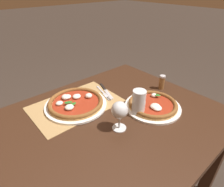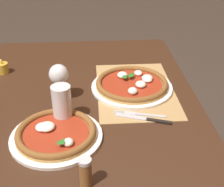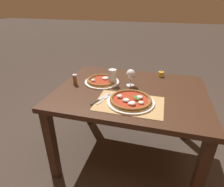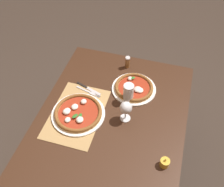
{
  "view_description": "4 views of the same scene",
  "coord_description": "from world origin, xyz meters",
  "px_view_note": "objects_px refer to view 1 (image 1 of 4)",
  "views": [
    {
      "loc": [
        0.47,
        0.6,
        1.37
      ],
      "look_at": [
        -0.17,
        -0.13,
        0.78
      ],
      "focal_mm": 30.0,
      "sensor_mm": 36.0,
      "label": 1
    },
    {
      "loc": [
        -1.16,
        -0.05,
        1.43
      ],
      "look_at": [
        -0.09,
        -0.12,
        0.79
      ],
      "focal_mm": 50.0,
      "sensor_mm": 36.0,
      "label": 2
    },
    {
      "loc": [
        0.22,
        -1.44,
        1.45
      ],
      "look_at": [
        -0.12,
        -0.18,
        0.78
      ],
      "focal_mm": 30.0,
      "sensor_mm": 36.0,
      "label": 3
    },
    {
      "loc": [
        0.99,
        0.29,
        2.15
      ],
      "look_at": [
        -0.13,
        -0.03,
        0.84
      ],
      "focal_mm": 42.0,
      "sensor_mm": 36.0,
      "label": 4
    }
  ],
  "objects_px": {
    "fork": "(104,93)",
    "pizza_far": "(153,105)",
    "pizza_near": "(76,103)",
    "pepper_shaker": "(162,82)",
    "wine_glass": "(120,111)",
    "knife": "(106,91)",
    "pint_glass": "(139,103)"
  },
  "relations": [
    {
      "from": "fork",
      "to": "pizza_far",
      "type": "bearing_deg",
      "value": 110.92
    },
    {
      "from": "pizza_near",
      "to": "fork",
      "type": "xyz_separation_m",
      "value": [
        -0.21,
        -0.0,
        -0.02
      ]
    },
    {
      "from": "pizza_far",
      "to": "pepper_shaker",
      "type": "height_order",
      "value": "pepper_shaker"
    },
    {
      "from": "pizza_near",
      "to": "pepper_shaker",
      "type": "relative_size",
      "value": 3.7
    },
    {
      "from": "wine_glass",
      "to": "pepper_shaker",
      "type": "relative_size",
      "value": 1.6
    },
    {
      "from": "fork",
      "to": "pepper_shaker",
      "type": "distance_m",
      "value": 0.4
    },
    {
      "from": "knife",
      "to": "pizza_far",
      "type": "bearing_deg",
      "value": 105.39
    },
    {
      "from": "pizza_far",
      "to": "pepper_shaker",
      "type": "relative_size",
      "value": 3.31
    },
    {
      "from": "fork",
      "to": "pepper_shaker",
      "type": "bearing_deg",
      "value": 149.1
    },
    {
      "from": "wine_glass",
      "to": "fork",
      "type": "height_order",
      "value": "wine_glass"
    },
    {
      "from": "wine_glass",
      "to": "knife",
      "type": "distance_m",
      "value": 0.38
    },
    {
      "from": "fork",
      "to": "pizza_near",
      "type": "bearing_deg",
      "value": 0.38
    },
    {
      "from": "pizza_near",
      "to": "pint_glass",
      "type": "xyz_separation_m",
      "value": [
        -0.22,
        0.29,
        0.05
      ]
    },
    {
      "from": "pizza_far",
      "to": "pint_glass",
      "type": "height_order",
      "value": "pint_glass"
    },
    {
      "from": "pizza_near",
      "to": "knife",
      "type": "relative_size",
      "value": 1.72
    },
    {
      "from": "fork",
      "to": "pepper_shaker",
      "type": "height_order",
      "value": "pepper_shaker"
    },
    {
      "from": "pizza_far",
      "to": "fork",
      "type": "bearing_deg",
      "value": -69.08
    },
    {
      "from": "pint_glass",
      "to": "pizza_far",
      "type": "bearing_deg",
      "value": 170.56
    },
    {
      "from": "pizza_near",
      "to": "pint_glass",
      "type": "distance_m",
      "value": 0.37
    },
    {
      "from": "pizza_far",
      "to": "pepper_shaker",
      "type": "bearing_deg",
      "value": -154.81
    },
    {
      "from": "pint_glass",
      "to": "knife",
      "type": "bearing_deg",
      "value": -93.67
    },
    {
      "from": "pizza_far",
      "to": "knife",
      "type": "distance_m",
      "value": 0.33
    },
    {
      "from": "wine_glass",
      "to": "pepper_shaker",
      "type": "height_order",
      "value": "wine_glass"
    },
    {
      "from": "pint_glass",
      "to": "knife",
      "type": "relative_size",
      "value": 0.69
    },
    {
      "from": "fork",
      "to": "knife",
      "type": "relative_size",
      "value": 0.95
    },
    {
      "from": "pizza_far",
      "to": "wine_glass",
      "type": "height_order",
      "value": "wine_glass"
    },
    {
      "from": "pint_glass",
      "to": "fork",
      "type": "height_order",
      "value": "pint_glass"
    },
    {
      "from": "pizza_near",
      "to": "pizza_far",
      "type": "distance_m",
      "value": 0.45
    },
    {
      "from": "knife",
      "to": "pepper_shaker",
      "type": "relative_size",
      "value": 2.15
    },
    {
      "from": "pizza_near",
      "to": "pint_glass",
      "type": "bearing_deg",
      "value": 127.35
    },
    {
      "from": "pizza_far",
      "to": "pizza_near",
      "type": "bearing_deg",
      "value": -43.12
    },
    {
      "from": "wine_glass",
      "to": "fork",
      "type": "bearing_deg",
      "value": -115.79
    }
  ]
}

